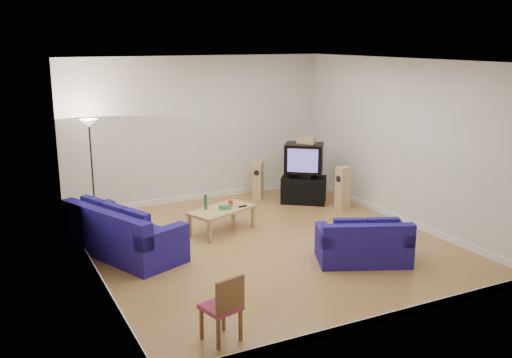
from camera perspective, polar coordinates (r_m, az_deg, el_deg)
name	(u,v)px	position (r m, az deg, el deg)	size (l,w,h in m)	color
room	(266,159)	(9.79, 1.05, 2.02)	(6.01, 6.51, 3.21)	brown
sofa_three_seat	(121,237)	(9.87, -13.32, -5.67)	(1.74, 2.41, 0.85)	navy
sofa_loveseat	(364,246)	(9.48, 10.72, -6.62)	(1.67, 1.33, 0.73)	navy
coffee_table	(222,211)	(10.70, -3.43, -3.26)	(1.41, 1.06, 0.46)	tan
bottle	(206,202)	(10.63, -5.06, -2.30)	(0.07, 0.07, 0.29)	#197233
tissue_box	(225,207)	(10.64, -3.13, -2.82)	(0.20, 0.11, 0.08)	green
red_canister	(230,203)	(10.80, -2.57, -2.44)	(0.09, 0.09, 0.12)	red
remote	(243,206)	(10.78, -1.33, -2.74)	(0.17, 0.05, 0.02)	black
tv_stand	(304,190)	(12.68, 4.79, -1.07)	(0.96, 0.53, 0.59)	black
av_receiver	(304,175)	(12.57, 4.81, 0.45)	(0.47, 0.38, 0.11)	black
television	(304,158)	(12.52, 4.82, 2.12)	(1.01, 0.97, 0.63)	black
centre_speaker	(306,140)	(12.45, 5.02, 3.86)	(0.39, 0.16, 0.14)	tan
speaker_left	(258,180)	(12.91, 0.21, -0.12)	(0.32, 0.32, 0.85)	tan
speaker_right	(343,188)	(12.26, 8.67, -0.90)	(0.31, 0.26, 0.92)	tan
floor_lamp	(90,138)	(11.51, -16.28, 4.00)	(0.35, 0.35, 2.05)	black
dining_chair	(224,305)	(6.94, -3.22, -12.49)	(0.50, 0.50, 0.86)	brown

